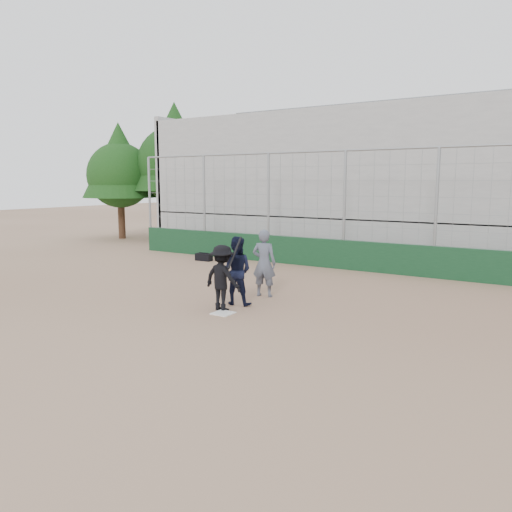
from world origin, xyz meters
The scene contains 10 objects.
ground centered at (0.00, 0.00, 0.00)m, with size 90.00×90.00×0.00m, color brown.
home_plate centered at (0.00, 0.00, 0.01)m, with size 0.44×0.44×0.02m, color white.
backstop centered at (0.00, 7.00, 0.96)m, with size 18.10×0.25×4.04m.
bleachers centered at (0.00, 11.95, 2.92)m, with size 20.25×6.70×6.98m.
tree_left centered at (-11.00, 11.00, 4.39)m, with size 4.48×4.48×7.00m.
tree_right centered at (-13.50, 9.50, 3.76)m, with size 3.84×3.84×6.00m.
batter_at_plate centered at (-0.21, 0.27, 0.77)m, with size 1.04×0.77×1.71m.
catcher_crouched centered at (-0.23, 0.87, 0.56)m, with size 0.90×0.75×1.13m.
umpire centered at (-0.13, 1.99, 0.79)m, with size 0.64×0.42×1.58m, color #515766.
equipment_bag centered at (-5.16, 5.85, 0.14)m, with size 0.66×0.30×0.32m.
Camera 1 is at (6.51, -8.90, 2.96)m, focal length 35.00 mm.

